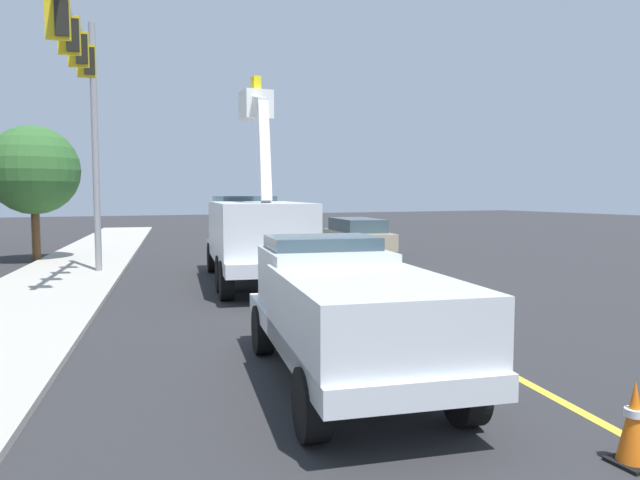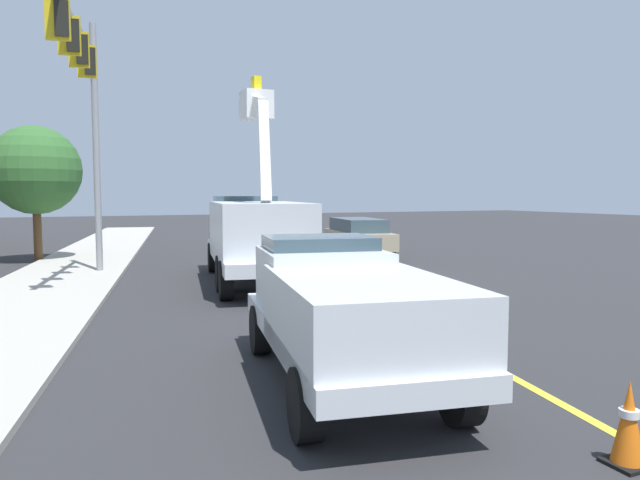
% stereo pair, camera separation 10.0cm
% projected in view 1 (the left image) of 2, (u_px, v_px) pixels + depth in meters
% --- Properties ---
extents(ground, '(120.00, 120.00, 0.00)m').
position_uv_depth(ground, '(333.00, 279.00, 19.01)').
color(ground, '#2D2D30').
extents(sidewalk_far_side, '(59.72, 13.92, 0.12)m').
position_uv_depth(sidewalk_far_side, '(50.00, 287.00, 16.94)').
color(sidewalk_far_side, '#B2ADA3').
rests_on(sidewalk_far_side, ground).
extents(lane_centre_stripe, '(49.27, 8.80, 0.01)m').
position_uv_depth(lane_centre_stripe, '(333.00, 279.00, 19.01)').
color(lane_centre_stripe, yellow).
rests_on(lane_centre_stripe, ground).
extents(utility_bucket_truck, '(8.51, 3.88, 6.50)m').
position_uv_depth(utility_bucket_truck, '(254.00, 231.00, 18.18)').
color(utility_bucket_truck, silver).
rests_on(utility_bucket_truck, ground).
extents(service_pickup_truck, '(5.88, 3.04, 2.06)m').
position_uv_depth(service_pickup_truck, '(346.00, 308.00, 8.44)').
color(service_pickup_truck, silver).
rests_on(service_pickup_truck, ground).
extents(passing_minivan, '(5.06, 2.70, 1.69)m').
position_uv_depth(passing_minivan, '(357.00, 235.00, 25.46)').
color(passing_minivan, tan).
rests_on(passing_minivan, ground).
extents(traffic_cone_leading, '(0.40, 0.40, 0.89)m').
position_uv_depth(traffic_cone_leading, '(634.00, 423.00, 5.93)').
color(traffic_cone_leading, black).
rests_on(traffic_cone_leading, ground).
extents(traffic_cone_mid_front, '(0.40, 0.40, 0.82)m').
position_uv_depth(traffic_cone_mid_front, '(295.00, 257.00, 21.98)').
color(traffic_cone_mid_front, black).
rests_on(traffic_cone_mid_front, ground).
extents(traffic_signal_mast, '(6.90, 1.45, 8.49)m').
position_uv_depth(traffic_signal_mast, '(84.00, 87.00, 17.45)').
color(traffic_signal_mast, gray).
rests_on(traffic_signal_mast, ground).
extents(street_tree_right, '(3.56, 3.56, 5.50)m').
position_uv_depth(street_tree_right, '(34.00, 170.00, 23.32)').
color(street_tree_right, brown).
rests_on(street_tree_right, ground).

